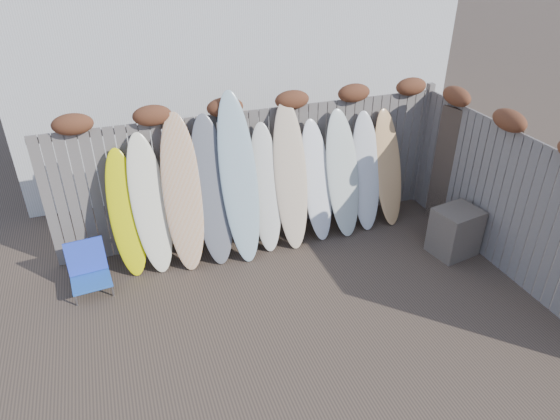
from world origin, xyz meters
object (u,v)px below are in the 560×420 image
object	(u,v)px
wooden_crate	(455,232)
surfboard_0	(126,214)
lattice_panel	(470,176)
beach_chair	(89,269)

from	to	relation	value
wooden_crate	surfboard_0	distance (m)	4.74
lattice_panel	surfboard_0	distance (m)	5.12
wooden_crate	surfboard_0	size ratio (longest dim) A/B	0.40
beach_chair	surfboard_0	size ratio (longest dim) A/B	0.37
lattice_panel	surfboard_0	world-z (taller)	lattice_panel
lattice_panel	surfboard_0	xyz separation A→B (m)	(-5.06, 0.75, -0.09)
beach_chair	lattice_panel	world-z (taller)	lattice_panel
lattice_panel	beach_chair	bearing A→B (deg)	154.71
beach_chair	surfboard_0	xyz separation A→B (m)	(0.60, 0.32, 0.56)
lattice_panel	wooden_crate	bearing A→B (deg)	-156.66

